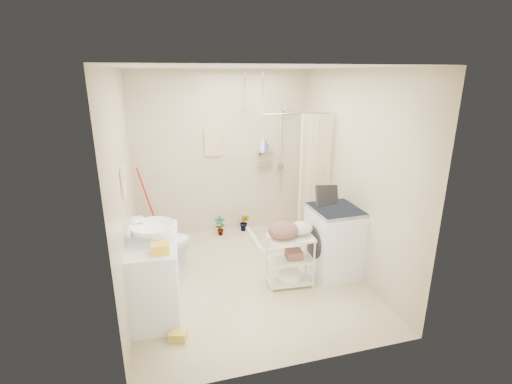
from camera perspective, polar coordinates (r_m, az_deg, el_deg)
floor at (r=4.97m, az=-1.27°, el=-12.91°), size 3.20×3.20×0.00m
ceiling at (r=4.27m, az=-1.52°, el=18.66°), size 2.80×3.20×0.04m
wall_back at (r=5.96m, az=-5.11°, el=5.79°), size 2.80×0.04×2.60m
wall_front at (r=3.01m, az=6.03°, el=-6.61°), size 2.80×0.04×2.60m
wall_left at (r=4.34m, az=-19.63°, el=0.19°), size 0.04×3.20×2.60m
wall_right at (r=4.95m, az=14.55°, el=2.79°), size 0.04×3.20×2.60m
vanity at (r=4.27m, az=-15.49°, el=-12.35°), size 0.62×1.03×0.88m
sink at (r=4.04m, az=-15.53°, el=-5.88°), size 0.59×0.59×0.16m
counter_basket at (r=3.73m, az=-14.54°, el=-8.41°), size 0.17×0.14×0.09m
floor_basket at (r=4.02m, az=-11.91°, el=-20.56°), size 0.30×0.26×0.13m
toilet at (r=5.13m, az=-14.17°, el=-7.69°), size 0.77×0.48×0.75m
mop at (r=5.92m, az=-16.38°, el=-1.95°), size 0.15×0.15×1.22m
potted_plant_a at (r=6.09m, az=-5.57°, el=-5.20°), size 0.19×0.14×0.33m
potted_plant_b at (r=6.23m, az=-1.79°, el=-4.71°), size 0.21×0.20×0.29m
hanging_towel at (r=5.88m, az=-6.58°, el=7.56°), size 0.28×0.03×0.42m
towel_ring at (r=4.10m, az=-19.76°, el=1.66°), size 0.04×0.22×0.34m
tp_holder at (r=4.58m, az=-18.34°, el=-6.51°), size 0.08×0.12×0.14m
shower at (r=5.72m, az=4.38°, el=2.70°), size 1.10×1.10×2.10m
shampoo_bottle_a at (r=6.01m, az=1.01°, el=7.31°), size 0.11×0.11×0.24m
shampoo_bottle_b at (r=6.04m, az=1.49°, el=7.06°), size 0.09×0.10×0.18m
washing_machine at (r=4.98m, az=12.13°, el=-7.32°), size 0.64×0.66×0.91m
laundry_rack at (r=4.66m, az=5.27°, el=-9.76°), size 0.58×0.36×0.77m
ironing_board at (r=4.89m, az=11.10°, el=-5.77°), size 0.36×0.19×1.22m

